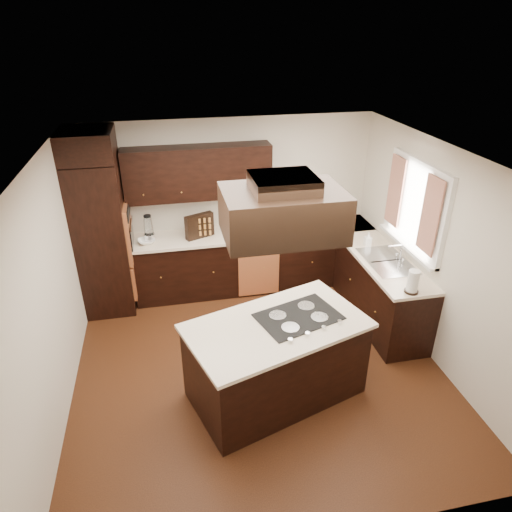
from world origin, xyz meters
name	(u,v)px	position (x,y,z in m)	size (l,w,h in m)	color
floor	(258,365)	(0.00, 0.00, -0.01)	(4.20, 4.20, 0.02)	#572D15
ceiling	(259,158)	(0.00, 0.00, 2.51)	(4.20, 4.20, 0.02)	silver
wall_back	(228,204)	(0.00, 2.11, 1.25)	(4.20, 0.02, 2.50)	beige
wall_front	(324,428)	(0.00, -2.11, 1.25)	(4.20, 0.02, 2.50)	beige
wall_left	(49,296)	(-2.11, 0.00, 1.25)	(0.02, 4.20, 2.50)	beige
wall_right	(437,255)	(2.11, 0.00, 1.25)	(0.02, 4.20, 2.50)	beige
oven_column	(103,238)	(-1.78, 1.71, 1.06)	(0.65, 0.75, 2.12)	black
wall_oven_face	(129,232)	(-1.43, 1.71, 1.12)	(0.05, 0.62, 0.78)	#B86135
base_cabinets_back	(235,262)	(0.03, 1.80, 0.44)	(2.93, 0.60, 0.88)	black
base_cabinets_right	(371,280)	(1.80, 0.90, 0.44)	(0.60, 2.40, 0.88)	black
countertop_back	(235,235)	(0.03, 1.79, 0.90)	(2.93, 0.63, 0.04)	#F3E1C6
countertop_right	(374,251)	(1.79, 0.90, 0.90)	(0.63, 2.40, 0.04)	#F3E1C6
upper_cabinets	(198,173)	(-0.43, 1.93, 1.81)	(2.00, 0.34, 0.72)	black
dishwasher_front	(259,272)	(0.33, 1.50, 0.40)	(0.60, 0.05, 0.72)	#B86135
window_frame	(415,206)	(2.07, 0.55, 1.65)	(0.06, 1.32, 1.12)	white
window_pane	(418,206)	(2.10, 0.55, 1.65)	(0.00, 1.20, 1.00)	white
curtain_left	(430,216)	(2.01, 0.13, 1.70)	(0.02, 0.34, 0.90)	beige
curtain_right	(395,191)	(2.01, 0.97, 1.70)	(0.02, 0.34, 0.90)	beige
sink_rim	(387,261)	(1.80, 0.55, 0.92)	(0.52, 0.84, 0.01)	silver
island	(276,361)	(0.09, -0.48, 0.44)	(1.75, 0.95, 0.88)	black
island_top	(277,326)	(0.09, -0.48, 0.90)	(1.81, 1.02, 0.04)	#F3E1C6
cooktop	(298,316)	(0.34, -0.40, 0.93)	(0.83, 0.55, 0.01)	black
range_hood	(283,213)	(0.10, -0.55, 2.16)	(1.05, 0.72, 0.42)	black
hood_duct	(284,183)	(0.10, -0.55, 2.44)	(0.55, 0.50, 0.13)	black
blender_base	(150,237)	(-1.17, 1.79, 0.97)	(0.15, 0.15, 0.10)	silver
blender_pitcher	(148,226)	(-1.17, 1.79, 1.15)	(0.13, 0.13, 0.26)	silver
spice_rack	(199,226)	(-0.47, 1.76, 1.09)	(0.41, 0.10, 0.34)	black
mixing_bowl	(147,241)	(-1.21, 1.71, 0.95)	(0.24, 0.24, 0.06)	white
soap_bottle	(368,239)	(1.74, 1.03, 1.02)	(0.09, 0.09, 0.19)	white
paper_towel	(413,282)	(1.73, -0.20, 1.06)	(0.13, 0.13, 0.28)	white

